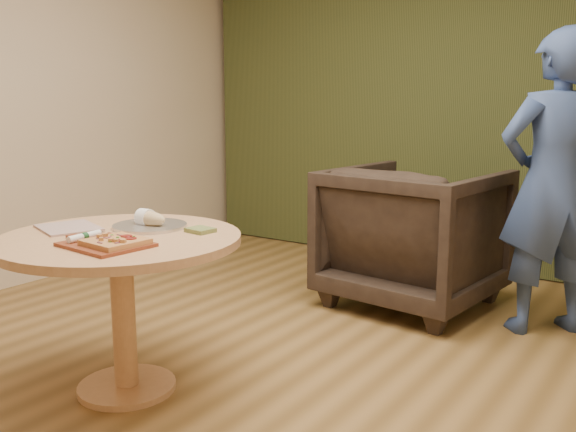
% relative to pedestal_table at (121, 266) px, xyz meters
% --- Properties ---
extents(room_shell, '(5.04, 6.04, 2.84)m').
position_rel_pedestal_table_xyz_m(room_shell, '(0.52, 0.20, 0.79)').
color(room_shell, olive).
rests_on(room_shell, ground).
extents(curtain, '(4.80, 0.14, 2.78)m').
position_rel_pedestal_table_xyz_m(curtain, '(0.52, 3.10, 0.79)').
color(curtain, '#2F3719').
rests_on(curtain, ground).
extents(pedestal_table, '(1.10, 1.10, 0.75)m').
position_rel_pedestal_table_xyz_m(pedestal_table, '(0.00, 0.00, 0.00)').
color(pedestal_table, tan).
rests_on(pedestal_table, ground).
extents(pizza_paddle, '(0.46, 0.31, 0.01)m').
position_rel_pedestal_table_xyz_m(pizza_paddle, '(0.11, -0.18, 0.15)').
color(pizza_paddle, brown).
rests_on(pizza_paddle, pedestal_table).
extents(flatbread_pizza, '(0.24, 0.24, 0.04)m').
position_rel_pedestal_table_xyz_m(flatbread_pizza, '(0.17, -0.17, 0.17)').
color(flatbread_pizza, tan).
rests_on(flatbread_pizza, pizza_paddle).
extents(cutlery_roll, '(0.04, 0.20, 0.03)m').
position_rel_pedestal_table_xyz_m(cutlery_roll, '(-0.01, -0.19, 0.17)').
color(cutlery_roll, white).
rests_on(cutlery_roll, pizza_paddle).
extents(newspaper, '(0.37, 0.34, 0.01)m').
position_rel_pedestal_table_xyz_m(newspaper, '(-0.32, -0.03, 0.15)').
color(newspaper, silver).
rests_on(newspaper, pedestal_table).
extents(serving_tray, '(0.36, 0.36, 0.02)m').
position_rel_pedestal_table_xyz_m(serving_tray, '(-0.02, 0.21, 0.15)').
color(serving_tray, silver).
rests_on(serving_tray, pedestal_table).
extents(bread_roll, '(0.19, 0.09, 0.09)m').
position_rel_pedestal_table_xyz_m(bread_roll, '(-0.03, 0.21, 0.18)').
color(bread_roll, '#D5B881').
rests_on(bread_roll, serving_tray).
extents(green_packet, '(0.13, 0.11, 0.02)m').
position_rel_pedestal_table_xyz_m(green_packet, '(0.25, 0.26, 0.15)').
color(green_packet, '#4D5C29').
rests_on(green_packet, pedestal_table).
extents(armchair, '(1.09, 1.03, 1.03)m').
position_rel_pedestal_table_xyz_m(armchair, '(0.60, 1.97, -0.10)').
color(armchair, black).
rests_on(armchair, ground).
extents(person_standing, '(0.76, 0.75, 1.75)m').
position_rel_pedestal_table_xyz_m(person_standing, '(1.44, 1.94, 0.27)').
color(person_standing, '#324981').
rests_on(person_standing, ground).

